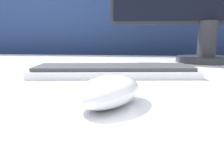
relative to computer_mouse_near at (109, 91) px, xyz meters
name	(u,v)px	position (x,y,z in m)	size (l,w,h in m)	color
partition_panel	(125,68)	(-0.04, 0.99, -0.10)	(5.00, 0.03, 1.37)	navy
computer_mouse_near	(109,91)	(0.00, 0.00, 0.00)	(0.10, 0.13, 0.04)	white
keyboard	(113,71)	(-0.02, 0.23, -0.01)	(0.38, 0.16, 0.02)	silver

